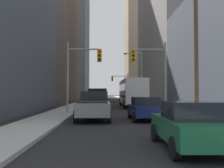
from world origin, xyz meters
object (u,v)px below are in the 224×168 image
object	(u,v)px
cargo_van_black	(97,97)
traffic_signal_far_right	(121,82)
sedan_silver	(101,99)
sedan_navy	(145,108)
traffic_signal_near_left	(82,66)
pickup_truck_grey	(94,106)
traffic_signal_near_right	(151,66)
sedan_green	(191,125)
city_bus	(132,92)
sedan_maroon	(99,100)

from	to	relation	value
cargo_van_black	traffic_signal_far_right	distance (m)	25.74
cargo_van_black	sedan_silver	bearing A→B (deg)	89.29
cargo_van_black	sedan_navy	size ratio (longest dim) A/B	1.24
traffic_signal_near_left	sedan_silver	bearing A→B (deg)	87.13
pickup_truck_grey	traffic_signal_near_right	size ratio (longest dim) A/B	0.90
cargo_van_black	traffic_signal_near_left	distance (m)	9.35
sedan_green	traffic_signal_near_left	distance (m)	14.07
city_bus	cargo_van_black	distance (m)	5.01
traffic_signal_far_right	traffic_signal_near_left	bearing A→B (deg)	-98.90
pickup_truck_grey	traffic_signal_near_right	bearing A→B (deg)	41.60
sedan_navy	sedan_maroon	bearing A→B (deg)	100.08
pickup_truck_grey	traffic_signal_far_right	world-z (taller)	traffic_signal_far_right
traffic_signal_near_right	pickup_truck_grey	bearing A→B (deg)	-138.40
city_bus	traffic_signal_far_right	xyz separation A→B (m)	(0.04, 22.74, 2.11)
city_bus	traffic_signal_far_right	bearing A→B (deg)	89.90
sedan_navy	sedan_silver	xyz separation A→B (m)	(-3.31, 27.77, 0.00)
sedan_silver	traffic_signal_near_right	xyz separation A→B (m)	(4.49, -23.46, 3.23)
city_bus	traffic_signal_near_left	size ratio (longest dim) A/B	1.92
pickup_truck_grey	sedan_green	xyz separation A→B (m)	(3.46, -8.88, -0.16)
city_bus	sedan_green	size ratio (longest dim) A/B	2.72
traffic_signal_near_left	traffic_signal_near_right	xyz separation A→B (m)	(5.67, 0.00, 0.00)
pickup_truck_grey	sedan_green	bearing A→B (deg)	-68.74
sedan_silver	traffic_signal_far_right	size ratio (longest dim) A/B	0.70
city_bus	pickup_truck_grey	world-z (taller)	city_bus
sedan_green	traffic_signal_far_right	bearing A→B (deg)	89.07
sedan_green	sedan_maroon	xyz separation A→B (m)	(-3.46, 27.53, 0.00)
pickup_truck_grey	sedan_green	distance (m)	9.53
city_bus	traffic_signal_far_right	size ratio (longest dim) A/B	1.92
city_bus	sedan_silver	world-z (taller)	city_bus
cargo_van_black	city_bus	bearing A→B (deg)	29.95
pickup_truck_grey	traffic_signal_near_right	world-z (taller)	traffic_signal_near_right
sedan_maroon	traffic_signal_far_right	world-z (taller)	traffic_signal_far_right
city_bus	sedan_maroon	distance (m)	5.42
pickup_truck_grey	sedan_maroon	xyz separation A→B (m)	(-0.01, 18.65, -0.16)
sedan_maroon	traffic_signal_near_left	distance (m)	15.01
cargo_van_black	traffic_signal_far_right	world-z (taller)	traffic_signal_far_right
pickup_truck_grey	traffic_signal_near_left	bearing A→B (deg)	105.62
sedan_navy	sedan_maroon	size ratio (longest dim) A/B	1.00
sedan_silver	traffic_signal_near_right	bearing A→B (deg)	-79.17
cargo_van_black	traffic_signal_near_right	world-z (taller)	traffic_signal_near_right
pickup_truck_grey	sedan_silver	distance (m)	27.49
sedan_navy	traffic_signal_near_left	xyz separation A→B (m)	(-4.48, 4.31, 3.23)
city_bus	traffic_signal_near_left	distance (m)	12.72
city_bus	sedan_green	bearing A→B (deg)	-91.70
sedan_green	sedan_maroon	size ratio (longest dim) A/B	1.00
sedan_maroon	traffic_signal_near_right	xyz separation A→B (m)	(4.55, -14.62, 3.23)
pickup_truck_grey	cargo_van_black	size ratio (longest dim) A/B	1.03
pickup_truck_grey	traffic_signal_far_right	size ratio (longest dim) A/B	0.90
sedan_maroon	traffic_signal_near_left	xyz separation A→B (m)	(-1.12, -14.62, 3.23)
cargo_van_black	sedan_green	distance (m)	22.10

